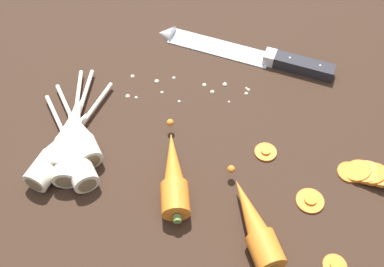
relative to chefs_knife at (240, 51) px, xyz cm
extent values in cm
cube|color=#332116|center=(-6.39, -19.37, -2.65)|extent=(120.00, 90.00, 4.00)
cube|color=silver|center=(-4.09, 1.00, -0.40)|extent=(20.47, 9.02, 0.50)
cone|color=silver|center=(-14.97, 3.65, -0.40)|extent=(3.85, 4.56, 3.96)
cube|color=silver|center=(5.62, -1.37, 0.45)|extent=(2.64, 3.33, 2.20)
cube|color=#232328|center=(11.94, -2.91, 0.45)|extent=(11.35, 5.33, 2.20)
sphere|color=silver|center=(9.22, -2.25, 1.55)|extent=(0.50, 0.50, 0.50)
sphere|color=silver|center=(14.66, -3.58, 1.55)|extent=(0.50, 0.50, 0.50)
cylinder|color=orange|center=(-7.16, -34.04, 1.45)|extent=(5.17, 5.82, 4.20)
cone|color=orange|center=(-8.44, -28.12, 1.45)|extent=(6.44, 12.68, 3.99)
sphere|color=orange|center=(-10.17, -20.07, 1.45)|extent=(1.20, 1.20, 1.20)
cylinder|color=#5B7F3D|center=(-6.51, -37.10, 1.45)|extent=(1.38, 1.23, 1.20)
cylinder|color=orange|center=(6.18, -40.22, 1.45)|extent=(5.83, 6.14, 4.20)
cone|color=orange|center=(3.77, -34.95, 1.45)|extent=(8.45, 12.19, 3.99)
sphere|color=orange|center=(0.49, -27.78, 1.45)|extent=(1.20, 1.20, 1.20)
cylinder|color=silver|center=(-24.49, -30.50, 1.35)|extent=(4.96, 6.25, 4.00)
cone|color=silver|center=(-25.91, -22.84, 1.35)|extent=(5.56, 10.50, 3.80)
cylinder|color=silver|center=(-27.37, -14.99, 0.45)|extent=(2.66, 10.73, 0.70)
cylinder|color=#7A6647|center=(-23.97, -33.26, 1.35)|extent=(2.81, 0.81, 2.80)
cylinder|color=silver|center=(-25.68, -28.68, 1.35)|extent=(4.18, 5.28, 4.00)
cone|color=silver|center=(-25.94, -21.54, 1.35)|extent=(4.13, 9.28, 3.80)
cylinder|color=silver|center=(-26.20, -14.22, 0.45)|extent=(1.06, 9.91, 0.70)
cylinder|color=#7A6647|center=(-25.59, -31.25, 1.35)|extent=(2.81, 0.40, 2.80)
cylinder|color=silver|center=(-22.27, -27.36, 1.35)|extent=(5.77, 5.87, 4.00)
cone|color=silver|center=(-25.70, -22.34, 1.35)|extent=(7.52, 8.57, 3.80)
cylinder|color=silver|center=(-29.20, -17.18, 0.45)|extent=(5.32, 7.35, 0.70)
cylinder|color=#7A6647|center=(-21.04, -29.17, 1.35)|extent=(2.48, 1.82, 2.80)
cylinder|color=silver|center=(-27.71, -31.72, 1.35)|extent=(5.32, 6.31, 4.00)
cone|color=silver|center=(-25.68, -24.44, 1.35)|extent=(6.26, 10.33, 3.80)
cylinder|color=silver|center=(-23.60, -16.99, 0.45)|extent=(3.49, 10.26, 0.70)
cylinder|color=#7A6647|center=(-28.45, -34.34, 1.35)|extent=(2.78, 1.04, 2.80)
cylinder|color=silver|center=(-21.91, -31.39, 1.35)|extent=(6.09, 6.29, 4.00)
cone|color=silver|center=(-25.84, -25.88, 1.35)|extent=(8.13, 9.26, 3.80)
cylinder|color=silver|center=(-29.87, -20.23, 0.45)|extent=(6.02, 8.04, 0.70)
cylinder|color=#7A6647|center=(-20.49, -33.37, 1.35)|extent=(2.45, 1.87, 2.80)
cylinder|color=orange|center=(18.88, -24.66, -0.30)|extent=(3.78, 3.78, 0.70)
cylinder|color=orange|center=(20.07, -24.59, -0.06)|extent=(4.11, 4.08, 2.33)
cylinder|color=orange|center=(21.28, -24.78, 0.19)|extent=(4.18, 4.13, 2.05)
cylinder|color=orange|center=(22.24, -25.15, 0.43)|extent=(3.97, 3.97, 2.51)
cylinder|color=orange|center=(23.47, -25.58, 0.68)|extent=(3.80, 3.73, 1.86)
cylinder|color=orange|center=(15.79, -40.28, -0.30)|extent=(3.31, 3.31, 0.70)
cylinder|color=orange|center=(15.79, -40.28, -0.03)|extent=(1.39, 1.39, 0.16)
cylinder|color=orange|center=(12.66, -30.60, -0.30)|extent=(4.23, 4.23, 0.70)
cylinder|color=orange|center=(12.66, -30.60, -0.03)|extent=(1.78, 1.78, 0.16)
cylinder|color=orange|center=(5.75, -22.54, -0.30)|extent=(3.58, 3.58, 0.70)
cylinder|color=orange|center=(5.75, -22.54, -0.03)|extent=(1.50, 1.50, 0.16)
sphere|color=silver|center=(-1.01, -12.49, -0.43)|extent=(0.44, 0.44, 0.44)
sphere|color=silver|center=(1.83, -8.82, -0.41)|extent=(0.48, 0.48, 0.48)
sphere|color=silver|center=(-18.95, -13.60, -0.24)|extent=(0.83, 0.83, 0.83)
sphere|color=silver|center=(-2.11, -8.45, -0.22)|extent=(0.86, 0.86, 0.86)
sphere|color=silver|center=(-11.53, -8.06, -0.32)|extent=(0.66, 0.66, 0.66)
sphere|color=silver|center=(-17.40, -13.66, -0.37)|extent=(0.57, 0.57, 0.57)
sphere|color=silver|center=(-4.17, -10.57, -0.26)|extent=(0.79, 0.79, 0.79)
sphere|color=silver|center=(-13.08, -11.85, -0.36)|extent=(0.58, 0.58, 0.58)
sphere|color=silver|center=(-19.13, -8.67, -0.27)|extent=(0.77, 0.77, 0.77)
sphere|color=silver|center=(-5.78, -9.08, -0.26)|extent=(0.77, 0.77, 0.77)
sphere|color=silver|center=(-14.49, -9.31, -0.22)|extent=(0.87, 0.87, 0.87)
sphere|color=silver|center=(2.25, -9.20, -0.37)|extent=(0.56, 0.56, 0.56)
sphere|color=silver|center=(1.87, -10.15, -0.32)|extent=(0.67, 0.67, 0.67)
sphere|color=silver|center=(-9.70, -13.57, -0.38)|extent=(0.54, 0.54, 0.54)
camera|label=1|loc=(-0.40, -66.28, 60.53)|focal=43.15mm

